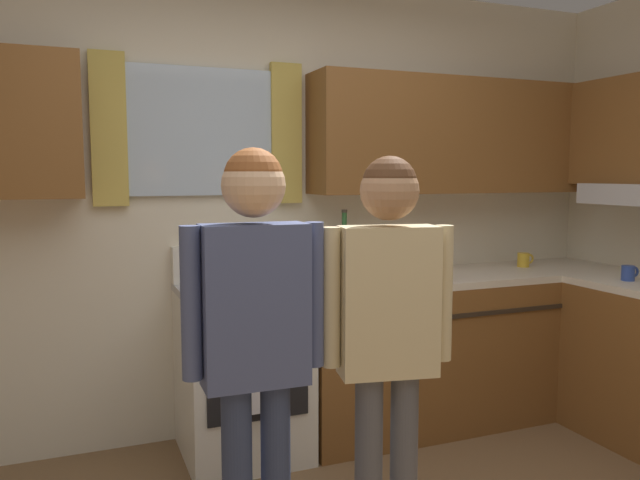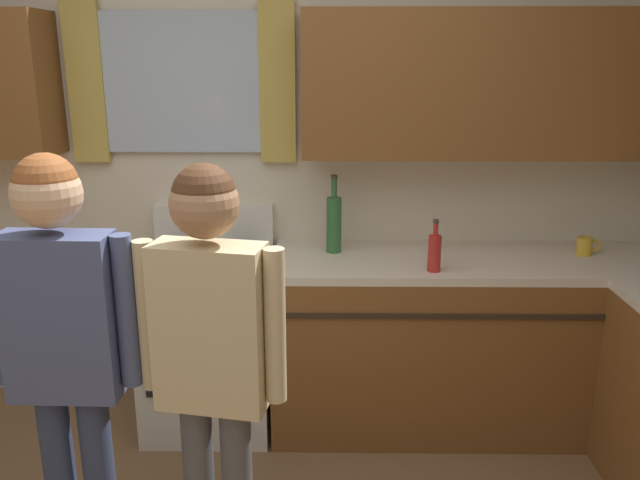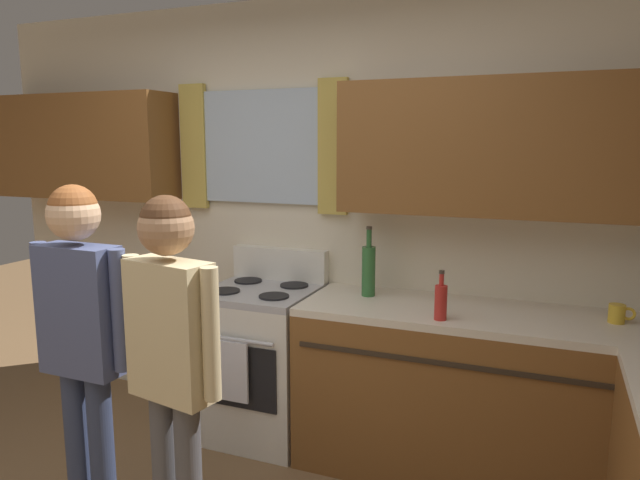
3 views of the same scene
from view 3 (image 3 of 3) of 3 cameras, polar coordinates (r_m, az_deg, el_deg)
name	(u,v)px [view 3 (image 3 of 3)]	position (r m, az deg, el deg)	size (l,w,h in m)	color
back_wall_unit	(313,190)	(3.52, -0.68, 4.88)	(4.60, 0.42, 2.60)	beige
kitchen_counter_run	(572,449)	(2.87, 23.45, -18.27)	(2.15, 2.02, 0.90)	brown
stove_oven	(262,359)	(3.59, -5.72, -11.50)	(0.63, 0.67, 1.10)	silver
bottle_sauce_red	(441,301)	(2.89, 11.76, -5.89)	(0.06, 0.06, 0.25)	red
bottle_wine_green	(369,269)	(3.26, 4.79, -2.88)	(0.08, 0.08, 0.39)	#2D6633
mug_mustard_yellow	(618,314)	(3.13, 27.19, -6.44)	(0.12, 0.08, 0.09)	gold
adult_left	(81,323)	(2.68, -22.39, -7.57)	(0.49, 0.21, 1.58)	#2D3856
adult_in_plaid	(171,344)	(2.35, -14.39, -9.89)	(0.48, 0.21, 1.56)	#4C4C51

